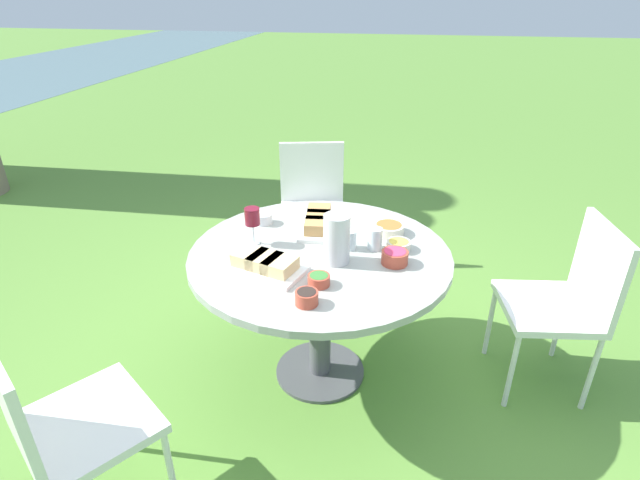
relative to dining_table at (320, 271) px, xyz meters
The scene contains 17 objects.
ground_plane 0.63m from the dining_table, ahead, with size 40.00×40.00×0.00m, color #5B8C38.
dining_table is the anchor object (origin of this frame).
chair_near_left 1.15m from the dining_table, 13.14° to the left, with size 0.51×0.52×0.89m.
chair_near_right 1.21m from the dining_table, 143.34° to the left, with size 0.60×0.60×0.89m.
chair_far_back 1.18m from the dining_table, 82.01° to the right, with size 0.49×0.48×0.89m.
water_pitcher 0.25m from the dining_table, 131.15° to the right, with size 0.13×0.12×0.23m.
wine_glass 0.41m from the dining_table, 85.87° to the left, with size 0.07×0.07×0.18m.
platter_bread_main 0.29m from the dining_table, 12.91° to the left, with size 0.38×0.22×0.08m.
platter_charcuterie 0.33m from the dining_table, 137.16° to the left, with size 0.30×0.39×0.08m.
bowl_fries 0.39m from the dining_table, 76.20° to the right, with size 0.11×0.11×0.04m.
bowl_salad 0.32m from the dining_table, behind, with size 0.09×0.09×0.05m.
bowl_olives 0.45m from the dining_table, behind, with size 0.09×0.09×0.06m.
bowl_dip_red 0.38m from the dining_table, 98.02° to the right, with size 0.12×0.12×0.06m.
bowl_dip_cream 0.45m from the dining_table, 54.24° to the left, with size 0.09×0.09×0.05m.
bowl_roasted_veg 0.41m from the dining_table, 50.57° to the right, with size 0.15×0.15×0.05m.
cup_water_near 0.30m from the dining_table, 73.47° to the right, with size 0.07×0.07×0.10m.
cup_water_far 0.21m from the dining_table, 66.98° to the right, with size 0.07×0.07×0.09m.
Camera 1 is at (-2.01, -0.37, 1.85)m, focal length 28.00 mm.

